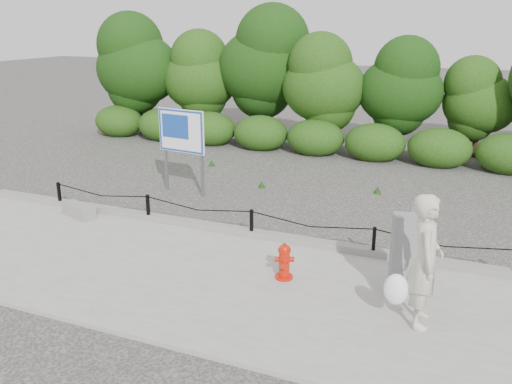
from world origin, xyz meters
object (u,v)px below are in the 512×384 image
Objects in this scene: fire_hydrant at (284,262)px; concrete_block at (79,210)px; pedestrian at (423,263)px; advertising_sign at (181,135)px; utility_cabinet at (407,254)px.

fire_hydrant reaches higher than concrete_block.
fire_hydrant is 0.33× the size of pedestrian.
fire_hydrant is 5.74m from advertising_sign.
pedestrian is 7.83m from advertising_sign.
concrete_block is at bearing 69.78° from pedestrian.
utility_cabinet reaches higher than fire_hydrant.
concrete_block is 3.21m from advertising_sign.
advertising_sign is (-6.15, 3.43, 0.81)m from utility_cabinet.
pedestrian is (2.31, -0.59, 0.66)m from fire_hydrant.
utility_cabinet is (1.98, 0.34, 0.36)m from fire_hydrant.
advertising_sign is (1.20, 2.66, 1.33)m from concrete_block.
fire_hydrant is at bearing -11.65° from concrete_block.
advertising_sign reaches higher than fire_hydrant.
utility_cabinet is at bearing -11.58° from fire_hydrant.
utility_cabinet is (-0.33, 0.93, -0.30)m from pedestrian.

